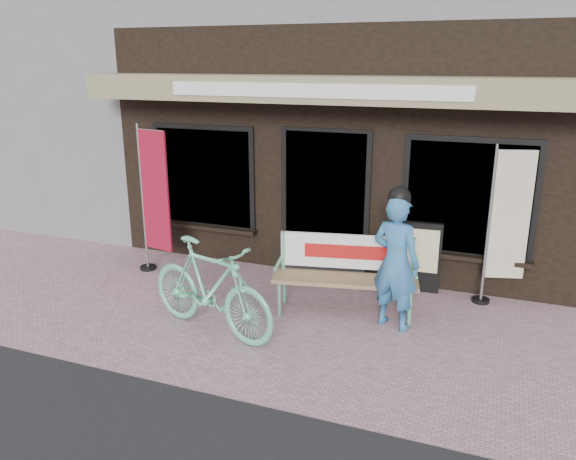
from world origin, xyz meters
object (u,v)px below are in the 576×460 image
at_px(bicycle, 210,288).
at_px(nobori_cream, 506,224).
at_px(menu_stand, 423,256).
at_px(person, 396,260).
at_px(nobori_red, 154,199).
at_px(bench, 346,268).

height_order(bicycle, nobori_cream, nobori_cream).
xyz_separation_m(bicycle, menu_stand, (2.15, 2.16, -0.06)).
bearing_deg(bicycle, person, -48.88).
bearing_deg(nobori_red, bicycle, -29.05).
height_order(bench, menu_stand, menu_stand).
bearing_deg(nobori_red, bench, 5.91).
relative_size(nobori_cream, menu_stand, 2.13).
bearing_deg(menu_stand, person, -100.80).
height_order(nobori_red, nobori_cream, nobori_red).
bearing_deg(nobori_cream, person, -150.55).
bearing_deg(bicycle, nobori_red, 65.73).
relative_size(person, menu_stand, 1.75).
distance_m(person, bicycle, 2.21).
bearing_deg(bicycle, nobori_cream, -40.15).
bearing_deg(bench, nobori_cream, 15.61).
relative_size(bicycle, nobori_cream, 0.89).
xyz_separation_m(bicycle, nobori_red, (-1.72, 1.46, 0.59)).
bearing_deg(person, nobori_cream, 63.38).
bearing_deg(menu_stand, bicycle, -138.25).
distance_m(person, nobori_red, 3.75).
bearing_deg(nobori_red, person, 3.16).
height_order(nobori_red, menu_stand, nobori_red).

